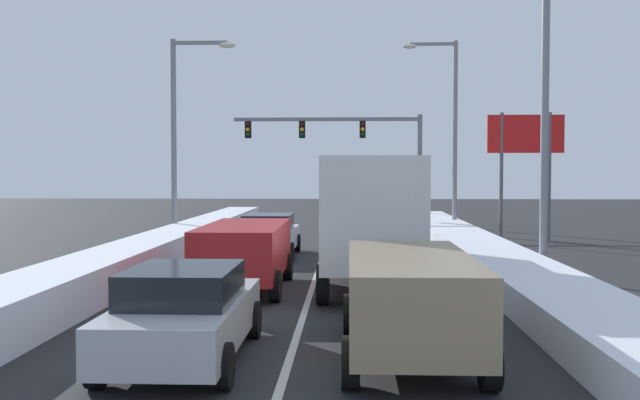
{
  "coord_description": "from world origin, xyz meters",
  "views": [
    {
      "loc": [
        0.95,
        -4.12,
        3.02
      ],
      "look_at": [
        -0.3,
        26.62,
        1.79
      ],
      "focal_mm": 40.14,
      "sensor_mm": 36.0,
      "label": 1
    }
  ],
  "objects_px": {
    "box_truck_right_lane_second": "(370,215)",
    "street_lamp_right_mid": "(448,120)",
    "street_lamp_left_mid": "(182,123)",
    "suv_tan_right_lane_nearest": "(410,296)",
    "sedan_charcoal_right_lane_third": "(370,232)",
    "sedan_silver_center_lane_nearest": "(185,313)",
    "suv_red_center_lane_second": "(244,250)",
    "traffic_light_gantry": "(353,141)",
    "street_lamp_right_near": "(533,85)",
    "sedan_white_center_lane_third": "(269,235)",
    "roadside_sign_right": "(525,148)"
  },
  "relations": [
    {
      "from": "sedan_silver_center_lane_nearest",
      "to": "street_lamp_right_mid",
      "type": "relative_size",
      "value": 0.48
    },
    {
      "from": "suv_tan_right_lane_nearest",
      "to": "sedan_charcoal_right_lane_third",
      "type": "xyz_separation_m",
      "value": [
        -0.19,
        15.0,
        -0.25
      ]
    },
    {
      "from": "box_truck_right_lane_second",
      "to": "sedan_white_center_lane_third",
      "type": "distance_m",
      "value": 7.57
    },
    {
      "from": "sedan_charcoal_right_lane_third",
      "to": "street_lamp_right_near",
      "type": "relative_size",
      "value": 0.49
    },
    {
      "from": "suv_tan_right_lane_nearest",
      "to": "street_lamp_left_mid",
      "type": "relative_size",
      "value": 0.59
    },
    {
      "from": "sedan_silver_center_lane_nearest",
      "to": "street_lamp_left_mid",
      "type": "bearing_deg",
      "value": 103.28
    },
    {
      "from": "roadside_sign_right",
      "to": "suv_red_center_lane_second",
      "type": "bearing_deg",
      "value": -129.08
    },
    {
      "from": "suv_tan_right_lane_nearest",
      "to": "roadside_sign_right",
      "type": "relative_size",
      "value": 0.89
    },
    {
      "from": "street_lamp_right_mid",
      "to": "suv_red_center_lane_second",
      "type": "bearing_deg",
      "value": -113.91
    },
    {
      "from": "sedan_charcoal_right_lane_third",
      "to": "street_lamp_left_mid",
      "type": "height_order",
      "value": "street_lamp_left_mid"
    },
    {
      "from": "sedan_silver_center_lane_nearest",
      "to": "traffic_light_gantry",
      "type": "distance_m",
      "value": 29.44
    },
    {
      "from": "street_lamp_right_mid",
      "to": "roadside_sign_right",
      "type": "bearing_deg",
      "value": -58.99
    },
    {
      "from": "suv_red_center_lane_second",
      "to": "street_lamp_right_mid",
      "type": "height_order",
      "value": "street_lamp_right_mid"
    },
    {
      "from": "sedan_silver_center_lane_nearest",
      "to": "traffic_light_gantry",
      "type": "xyz_separation_m",
      "value": [
        2.84,
        29.04,
        3.96
      ]
    },
    {
      "from": "sedan_charcoal_right_lane_third",
      "to": "roadside_sign_right",
      "type": "distance_m",
      "value": 8.38
    },
    {
      "from": "street_lamp_right_mid",
      "to": "sedan_charcoal_right_lane_third",
      "type": "bearing_deg",
      "value": -115.58
    },
    {
      "from": "suv_red_center_lane_second",
      "to": "sedan_white_center_lane_third",
      "type": "bearing_deg",
      "value": 91.41
    },
    {
      "from": "suv_red_center_lane_second",
      "to": "street_lamp_left_mid",
      "type": "distance_m",
      "value": 12.08
    },
    {
      "from": "sedan_charcoal_right_lane_third",
      "to": "traffic_light_gantry",
      "type": "distance_m",
      "value": 14.33
    },
    {
      "from": "street_lamp_right_mid",
      "to": "box_truck_right_lane_second",
      "type": "bearing_deg",
      "value": -104.55
    },
    {
      "from": "sedan_silver_center_lane_nearest",
      "to": "suv_tan_right_lane_nearest",
      "type": "bearing_deg",
      "value": 4.53
    },
    {
      "from": "sedan_white_center_lane_third",
      "to": "traffic_light_gantry",
      "type": "height_order",
      "value": "traffic_light_gantry"
    },
    {
      "from": "sedan_silver_center_lane_nearest",
      "to": "suv_red_center_lane_second",
      "type": "relative_size",
      "value": 0.92
    },
    {
      "from": "suv_tan_right_lane_nearest",
      "to": "street_lamp_left_mid",
      "type": "xyz_separation_m",
      "value": [
        -7.72,
        17.2,
        3.96
      ]
    },
    {
      "from": "suv_tan_right_lane_nearest",
      "to": "sedan_charcoal_right_lane_third",
      "type": "distance_m",
      "value": 15.0
    },
    {
      "from": "sedan_white_center_lane_third",
      "to": "roadside_sign_right",
      "type": "bearing_deg",
      "value": 27.3
    },
    {
      "from": "sedan_charcoal_right_lane_third",
      "to": "sedan_silver_center_lane_nearest",
      "type": "height_order",
      "value": "same"
    },
    {
      "from": "suv_red_center_lane_second",
      "to": "street_lamp_right_near",
      "type": "bearing_deg",
      "value": 16.68
    },
    {
      "from": "suv_tan_right_lane_nearest",
      "to": "suv_red_center_lane_second",
      "type": "bearing_deg",
      "value": 119.14
    },
    {
      "from": "sedan_charcoal_right_lane_third",
      "to": "sedan_white_center_lane_third",
      "type": "height_order",
      "value": "same"
    },
    {
      "from": "suv_red_center_lane_second",
      "to": "sedan_white_center_lane_third",
      "type": "xyz_separation_m",
      "value": [
        -0.18,
        7.12,
        -0.25
      ]
    },
    {
      "from": "sedan_white_center_lane_third",
      "to": "suv_red_center_lane_second",
      "type": "bearing_deg",
      "value": -88.59
    },
    {
      "from": "box_truck_right_lane_second",
      "to": "street_lamp_right_mid",
      "type": "bearing_deg",
      "value": 75.45
    },
    {
      "from": "street_lamp_left_mid",
      "to": "suv_tan_right_lane_nearest",
      "type": "bearing_deg",
      "value": -65.82
    },
    {
      "from": "sedan_silver_center_lane_nearest",
      "to": "sedan_white_center_lane_third",
      "type": "relative_size",
      "value": 1.0
    },
    {
      "from": "street_lamp_right_mid",
      "to": "suv_tan_right_lane_nearest",
      "type": "bearing_deg",
      "value": -99.25
    },
    {
      "from": "sedan_silver_center_lane_nearest",
      "to": "sedan_white_center_lane_third",
      "type": "height_order",
      "value": "same"
    },
    {
      "from": "box_truck_right_lane_second",
      "to": "street_lamp_right_mid",
      "type": "distance_m",
      "value": 17.28
    },
    {
      "from": "box_truck_right_lane_second",
      "to": "street_lamp_right_mid",
      "type": "xyz_separation_m",
      "value": [
        4.25,
        16.37,
        3.58
      ]
    },
    {
      "from": "street_lamp_right_mid",
      "to": "sedan_silver_center_lane_nearest",
      "type": "bearing_deg",
      "value": -107.39
    },
    {
      "from": "street_lamp_right_near",
      "to": "sedan_silver_center_lane_nearest",
      "type": "bearing_deg",
      "value": -130.32
    },
    {
      "from": "street_lamp_right_near",
      "to": "street_lamp_left_mid",
      "type": "bearing_deg",
      "value": 145.08
    },
    {
      "from": "street_lamp_left_mid",
      "to": "street_lamp_right_near",
      "type": "bearing_deg",
      "value": -34.92
    },
    {
      "from": "traffic_light_gantry",
      "to": "street_lamp_left_mid",
      "type": "height_order",
      "value": "street_lamp_left_mid"
    },
    {
      "from": "sedan_white_center_lane_third",
      "to": "street_lamp_right_mid",
      "type": "bearing_deg",
      "value": 51.78
    },
    {
      "from": "sedan_white_center_lane_third",
      "to": "roadside_sign_right",
      "type": "height_order",
      "value": "roadside_sign_right"
    },
    {
      "from": "sedan_white_center_lane_third",
      "to": "street_lamp_left_mid",
      "type": "relative_size",
      "value": 0.54
    },
    {
      "from": "sedan_charcoal_right_lane_third",
      "to": "street_lamp_right_mid",
      "type": "relative_size",
      "value": 0.48
    },
    {
      "from": "suv_tan_right_lane_nearest",
      "to": "traffic_light_gantry",
      "type": "height_order",
      "value": "traffic_light_gantry"
    },
    {
      "from": "street_lamp_left_mid",
      "to": "suv_red_center_lane_second",
      "type": "bearing_deg",
      "value": -69.07
    }
  ]
}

